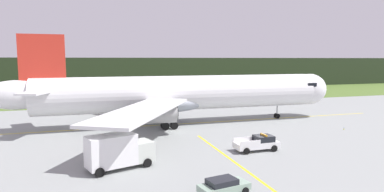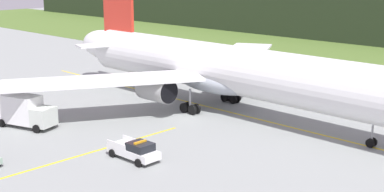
{
  "view_description": "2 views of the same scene",
  "coord_description": "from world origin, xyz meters",
  "views": [
    {
      "loc": [
        -12.76,
        -46.65,
        10.78
      ],
      "look_at": [
        3.53,
        5.15,
        4.69
      ],
      "focal_mm": 30.58,
      "sensor_mm": 36.0,
      "label": 1
    },
    {
      "loc": [
        41.38,
        -42.14,
        17.14
      ],
      "look_at": [
        3.81,
        -3.05,
        3.84
      ],
      "focal_mm": 49.79,
      "sensor_mm": 36.0,
      "label": 2
    }
  ],
  "objects": [
    {
      "name": "taxiway_centerline_main",
      "position": [
        2.19,
        5.5,
        0.0
      ],
      "size": [
        74.88,
        1.22,
        0.01
      ],
      "primitive_type": "cube",
      "rotation": [
        0.0,
        0.0,
        -0.01
      ],
      "color": "yellow",
      "rests_on": "ground"
    },
    {
      "name": "grass_verge",
      "position": [
        0.0,
        49.94,
        0.02
      ],
      "size": [
        320.0,
        40.13,
        0.04
      ],
      "primitive_type": "cube",
      "color": "#4E6A2B",
      "rests_on": "ground"
    },
    {
      "name": "airliner",
      "position": [
        1.56,
        5.51,
        5.07
      ],
      "size": [
        57.41,
        46.96,
        14.45
      ],
      "color": "silver",
      "rests_on": "ground"
    },
    {
      "name": "catering_truck",
      "position": [
        -10.32,
        -14.57,
        1.84
      ],
      "size": [
        6.97,
        4.34,
        3.66
      ],
      "color": "silver",
      "rests_on": "ground"
    },
    {
      "name": "taxiway_edge_light_west",
      "position": [
        -24.8,
        -6.66,
        0.23
      ],
      "size": [
        0.12,
        0.12,
        0.43
      ],
      "color": "yellow",
      "rests_on": "ground"
    },
    {
      "name": "ground",
      "position": [
        0.0,
        0.0,
        0.0
      ],
      "size": [
        320.0,
        320.0,
        0.0
      ],
      "primitive_type": "plane",
      "color": "gray"
    },
    {
      "name": "taxiway_centerline_spur",
      "position": [
        1.55,
        -16.9,
        0.0
      ],
      "size": [
        0.63,
        26.83,
        0.01
      ],
      "primitive_type": "cube",
      "rotation": [
        0.0,
        0.0,
        1.56
      ],
      "color": "yellow",
      "rests_on": "ground"
    },
    {
      "name": "ops_pickup_truck",
      "position": [
        6.07,
        -12.87,
        0.9
      ],
      "size": [
        5.36,
        2.31,
        1.94
      ],
      "color": "white",
      "rests_on": "ground"
    }
  ]
}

